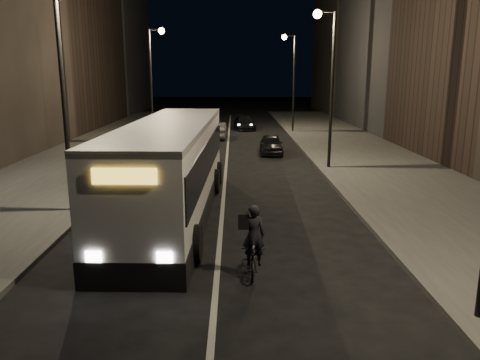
{
  "coord_description": "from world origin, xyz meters",
  "views": [
    {
      "loc": [
        0.46,
        -12.89,
        5.16
      ],
      "look_at": [
        0.66,
        3.01,
        1.5
      ],
      "focal_mm": 35.0,
      "sensor_mm": 36.0,
      "label": 1
    }
  ],
  "objects_px": {
    "streetlight_right_mid": "(328,69)",
    "car_far": "(244,123)",
    "city_bus": "(172,165)",
    "streetlight_right_far": "(291,70)",
    "car_near": "(271,144)",
    "streetlight_left_far": "(154,70)",
    "streetlight_left_near": "(69,67)",
    "car_mid": "(217,130)",
    "cyclist_on_bicycle": "(253,251)"
  },
  "relations": [
    {
      "from": "car_mid",
      "to": "car_far",
      "type": "distance_m",
      "value": 6.57
    },
    {
      "from": "car_mid",
      "to": "car_far",
      "type": "bearing_deg",
      "value": -110.34
    },
    {
      "from": "car_mid",
      "to": "cyclist_on_bicycle",
      "type": "bearing_deg",
      "value": 94.37
    },
    {
      "from": "cyclist_on_bicycle",
      "to": "car_near",
      "type": "distance_m",
      "value": 18.73
    },
    {
      "from": "streetlight_right_mid",
      "to": "car_near",
      "type": "relative_size",
      "value": 2.27
    },
    {
      "from": "streetlight_left_near",
      "to": "car_near",
      "type": "relative_size",
      "value": 2.27
    },
    {
      "from": "car_near",
      "to": "car_mid",
      "type": "bearing_deg",
      "value": 118.95
    },
    {
      "from": "city_bus",
      "to": "cyclist_on_bicycle",
      "type": "relative_size",
      "value": 6.65
    },
    {
      "from": "streetlight_left_near",
      "to": "streetlight_right_far",
      "type": "bearing_deg",
      "value": 66.04
    },
    {
      "from": "streetlight_right_far",
      "to": "streetlight_left_far",
      "type": "distance_m",
      "value": 12.24
    },
    {
      "from": "car_mid",
      "to": "streetlight_right_mid",
      "type": "bearing_deg",
      "value": 116.95
    },
    {
      "from": "streetlight_right_mid",
      "to": "car_mid",
      "type": "relative_size",
      "value": 2.07
    },
    {
      "from": "streetlight_right_far",
      "to": "streetlight_left_far",
      "type": "xyz_separation_m",
      "value": [
        -10.66,
        -6.0,
        0.0
      ]
    },
    {
      "from": "streetlight_left_near",
      "to": "city_bus",
      "type": "xyz_separation_m",
      "value": [
        3.51,
        -0.12,
        -3.49
      ]
    },
    {
      "from": "streetlight_left_far",
      "to": "car_far",
      "type": "bearing_deg",
      "value": 51.74
    },
    {
      "from": "streetlight_left_near",
      "to": "streetlight_left_far",
      "type": "height_order",
      "value": "same"
    },
    {
      "from": "streetlight_right_mid",
      "to": "streetlight_right_far",
      "type": "xyz_separation_m",
      "value": [
        0.0,
        16.0,
        0.0
      ]
    },
    {
      "from": "streetlight_left_far",
      "to": "city_bus",
      "type": "relative_size",
      "value": 0.63
    },
    {
      "from": "streetlight_right_far",
      "to": "car_mid",
      "type": "xyz_separation_m",
      "value": [
        -6.23,
        -3.58,
        -4.71
      ]
    },
    {
      "from": "streetlight_right_far",
      "to": "city_bus",
      "type": "xyz_separation_m",
      "value": [
        -7.15,
        -24.12,
        -3.49
      ]
    },
    {
      "from": "streetlight_right_mid",
      "to": "city_bus",
      "type": "xyz_separation_m",
      "value": [
        -7.15,
        -8.12,
        -3.49
      ]
    },
    {
      "from": "streetlight_left_far",
      "to": "car_far",
      "type": "xyz_separation_m",
      "value": [
        6.75,
        8.56,
        -4.75
      ]
    },
    {
      "from": "car_mid",
      "to": "car_far",
      "type": "relative_size",
      "value": 0.93
    },
    {
      "from": "streetlight_right_mid",
      "to": "car_far",
      "type": "relative_size",
      "value": 1.93
    },
    {
      "from": "streetlight_left_far",
      "to": "streetlight_right_mid",
      "type": "bearing_deg",
      "value": -43.16
    },
    {
      "from": "streetlight_right_mid",
      "to": "streetlight_left_far",
      "type": "relative_size",
      "value": 1.0
    },
    {
      "from": "car_near",
      "to": "city_bus",
      "type": "bearing_deg",
      "value": -107.8
    },
    {
      "from": "car_near",
      "to": "car_mid",
      "type": "distance_m",
      "value": 8.19
    },
    {
      "from": "streetlight_right_far",
      "to": "car_near",
      "type": "distance_m",
      "value": 12.11
    },
    {
      "from": "streetlight_right_far",
      "to": "car_mid",
      "type": "height_order",
      "value": "streetlight_right_far"
    },
    {
      "from": "streetlight_right_mid",
      "to": "streetlight_right_far",
      "type": "relative_size",
      "value": 1.0
    },
    {
      "from": "streetlight_right_far",
      "to": "car_near",
      "type": "height_order",
      "value": "streetlight_right_far"
    },
    {
      "from": "streetlight_left_far",
      "to": "car_far",
      "type": "relative_size",
      "value": 1.93
    },
    {
      "from": "car_near",
      "to": "car_mid",
      "type": "xyz_separation_m",
      "value": [
        -3.76,
        7.28,
        0.04
      ]
    },
    {
      "from": "streetlight_right_mid",
      "to": "car_far",
      "type": "height_order",
      "value": "streetlight_right_mid"
    },
    {
      "from": "streetlight_right_far",
      "to": "car_near",
      "type": "bearing_deg",
      "value": -102.82
    },
    {
      "from": "streetlight_right_far",
      "to": "cyclist_on_bicycle",
      "type": "height_order",
      "value": "streetlight_right_far"
    },
    {
      "from": "streetlight_right_mid",
      "to": "streetlight_right_far",
      "type": "bearing_deg",
      "value": 90.0
    },
    {
      "from": "streetlight_right_mid",
      "to": "car_far",
      "type": "bearing_deg",
      "value": 101.89
    },
    {
      "from": "streetlight_left_far",
      "to": "cyclist_on_bicycle",
      "type": "bearing_deg",
      "value": -75.05
    },
    {
      "from": "streetlight_left_near",
      "to": "city_bus",
      "type": "distance_m",
      "value": 4.95
    },
    {
      "from": "streetlight_left_far",
      "to": "cyclist_on_bicycle",
      "type": "xyz_separation_m",
      "value": [
        6.28,
        -23.5,
        -4.72
      ]
    },
    {
      "from": "streetlight_right_mid",
      "to": "streetlight_left_near",
      "type": "xyz_separation_m",
      "value": [
        -10.66,
        -8.0,
        0.0
      ]
    },
    {
      "from": "streetlight_right_far",
      "to": "car_near",
      "type": "relative_size",
      "value": 2.27
    },
    {
      "from": "city_bus",
      "to": "car_near",
      "type": "height_order",
      "value": "city_bus"
    },
    {
      "from": "streetlight_left_near",
      "to": "cyclist_on_bicycle",
      "type": "xyz_separation_m",
      "value": [
        6.28,
        -5.5,
        -4.72
      ]
    },
    {
      "from": "streetlight_right_mid",
      "to": "city_bus",
      "type": "bearing_deg",
      "value": -131.4
    },
    {
      "from": "streetlight_left_far",
      "to": "city_bus",
      "type": "bearing_deg",
      "value": -79.03
    },
    {
      "from": "streetlight_right_mid",
      "to": "streetlight_left_near",
      "type": "height_order",
      "value": "same"
    },
    {
      "from": "streetlight_right_mid",
      "to": "streetlight_left_far",
      "type": "xyz_separation_m",
      "value": [
        -10.66,
        10.0,
        0.0
      ]
    }
  ]
}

